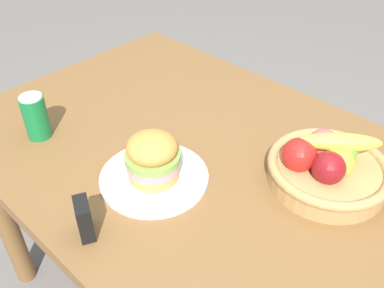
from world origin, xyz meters
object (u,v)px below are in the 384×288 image
at_px(sandwich, 153,157).
at_px(fruit_basket, 327,166).
at_px(plate, 154,177).
at_px(soda_can, 36,117).
at_px(napkin_holder, 84,219).

height_order(sandwich, fruit_basket, fruit_basket).
relative_size(plate, soda_can, 2.11).
bearing_deg(plate, napkin_holder, -84.03).
xyz_separation_m(fruit_basket, napkin_holder, (-0.28, -0.49, -0.00)).
bearing_deg(napkin_holder, plate, 122.38).
bearing_deg(napkin_holder, sandwich, 122.38).
relative_size(soda_can, fruit_basket, 0.43).
xyz_separation_m(sandwich, fruit_basket, (0.30, 0.28, -0.02)).
bearing_deg(soda_can, fruit_basket, 29.57).
distance_m(soda_can, fruit_basket, 0.77).
distance_m(sandwich, napkin_holder, 0.22).
bearing_deg(soda_can, napkin_holder, -16.70).
bearing_deg(fruit_basket, soda_can, -150.43).
xyz_separation_m(plate, sandwich, (-0.00, 0.00, 0.07)).
xyz_separation_m(sandwich, soda_can, (-0.36, -0.10, -0.01)).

